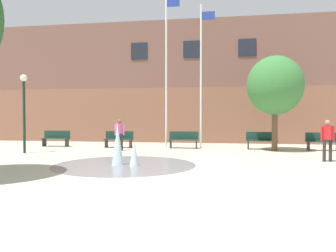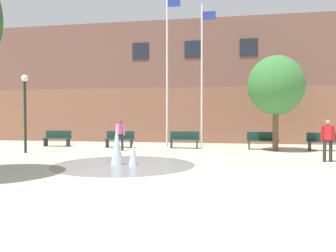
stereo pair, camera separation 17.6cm
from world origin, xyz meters
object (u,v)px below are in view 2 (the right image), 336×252
object	(u,v)px
park_bench_center	(184,139)
adult_near_bench	(120,132)
flagpole_left	(168,65)
flagpole_right	(202,72)
park_bench_under_left_flagpole	(120,139)
park_bench_left_of_flagpoles	(57,138)
lamp_post_left_lane	(25,102)
street_tree_near_building	(276,86)
park_bench_under_right_flagpole	(263,140)
park_bench_near_trashcan	(324,141)
teen_by_trashcan	(328,137)

from	to	relation	value
park_bench_center	adult_near_bench	size ratio (longest dim) A/B	1.01
flagpole_left	flagpole_right	bearing A→B (deg)	0.00
flagpole_right	park_bench_under_left_flagpole	bearing A→B (deg)	-171.46
park_bench_under_left_flagpole	flagpole_right	bearing A→B (deg)	8.54
park_bench_left_of_flagpoles	park_bench_under_left_flagpole	xyz separation A→B (m)	(3.81, -0.14, 0.00)
park_bench_under_left_flagpole	lamp_post_left_lane	distance (m)	5.25
park_bench_center	street_tree_near_building	distance (m)	5.47
park_bench_center	park_bench_under_right_flagpole	bearing A→B (deg)	0.71
park_bench_near_trashcan	park_bench_under_right_flagpole	bearing A→B (deg)	176.31
park_bench_center	street_tree_near_building	size ratio (longest dim) A/B	0.34
flagpole_right	street_tree_near_building	bearing A→B (deg)	-17.70
park_bench_under_right_flagpole	lamp_post_left_lane	size ratio (longest dim) A/B	0.43
teen_by_trashcan	lamp_post_left_lane	bearing A→B (deg)	38.66
flagpole_right	park_bench_under_right_flagpole	bearing A→B (deg)	-7.21
park_bench_left_of_flagpoles	adult_near_bench	distance (m)	4.68
lamp_post_left_lane	adult_near_bench	bearing A→B (deg)	24.07
teen_by_trashcan	street_tree_near_building	world-z (taller)	street_tree_near_building
flagpole_left	adult_near_bench	bearing A→B (deg)	-132.75
park_bench_under_left_flagpole	teen_by_trashcan	size ratio (longest dim) A/B	1.01
park_bench_center	lamp_post_left_lane	bearing A→B (deg)	-153.33
teen_by_trashcan	street_tree_near_building	size ratio (longest dim) A/B	0.34
park_bench_under_right_flagpole	park_bench_near_trashcan	size ratio (longest dim) A/B	1.00
park_bench_under_left_flagpole	street_tree_near_building	world-z (taller)	street_tree_near_building
park_bench_center	street_tree_near_building	world-z (taller)	street_tree_near_building
park_bench_left_of_flagpoles	park_bench_center	bearing A→B (deg)	0.65
teen_by_trashcan	park_bench_left_of_flagpoles	bearing A→B (deg)	24.39
flagpole_right	park_bench_near_trashcan	bearing A→B (deg)	-5.52
park_bench_under_left_flagpole	flagpole_right	distance (m)	5.88
park_bench_left_of_flagpoles	park_bench_under_right_flagpole	distance (m)	11.53
adult_near_bench	flagpole_right	bearing A→B (deg)	149.24
adult_near_bench	street_tree_near_building	xyz separation A→B (m)	(7.71, 1.03, 2.33)
park_bench_near_trashcan	flagpole_left	distance (m)	9.10
park_bench_near_trashcan	street_tree_near_building	distance (m)	3.74
park_bench_under_right_flagpole	street_tree_near_building	size ratio (longest dim) A/B	0.34
park_bench_near_trashcan	street_tree_near_building	bearing A→B (deg)	-166.35
park_bench_left_of_flagpoles	flagpole_right	size ratio (longest dim) A/B	0.20
park_bench_under_left_flagpole	flagpole_right	world-z (taller)	flagpole_right
flagpole_left	street_tree_near_building	xyz separation A→B (m)	(5.66, -1.19, -1.33)
park_bench_left_of_flagpoles	lamp_post_left_lane	size ratio (longest dim) A/B	0.43
park_bench_left_of_flagpoles	flagpole_right	world-z (taller)	flagpole_right
flagpole_right	teen_by_trashcan	bearing A→B (deg)	-43.96
park_bench_under_right_flagpole	lamp_post_left_lane	xyz separation A→B (m)	(-11.26, -3.63, 1.95)
park_bench_left_of_flagpoles	flagpole_left	size ratio (longest dim) A/B	0.18
park_bench_center	adult_near_bench	distance (m)	3.56
park_bench_near_trashcan	lamp_post_left_lane	bearing A→B (deg)	-166.39
park_bench_center	lamp_post_left_lane	world-z (taller)	lamp_post_left_lane
park_bench_near_trashcan	adult_near_bench	bearing A→B (deg)	-170.91
park_bench_left_of_flagpoles	flagpole_right	distance (m)	9.13
lamp_post_left_lane	park_bench_left_of_flagpoles	bearing A→B (deg)	94.38
park_bench_under_right_flagpole	teen_by_trashcan	world-z (taller)	teen_by_trashcan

